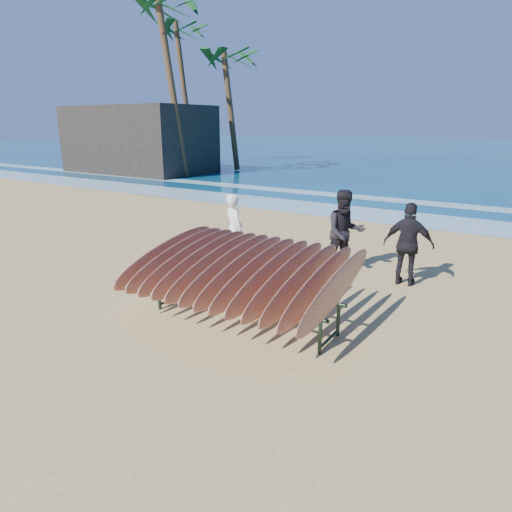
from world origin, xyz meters
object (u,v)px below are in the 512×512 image
object	(u,v)px
building	(139,139)
person_dark_b	(408,244)
person_dark_a	(345,232)
palm_left	(168,9)
surfboard_rack	(242,271)
palm_mid	(230,60)
person_white	(234,230)
palm_right	(182,33)

from	to	relation	value
building	person_dark_b	bearing A→B (deg)	-30.57
building	person_dark_a	bearing A→B (deg)	-32.27
person_dark_a	palm_left	distance (m)	20.08
surfboard_rack	palm_mid	size ratio (longest dim) A/B	0.42
person_dark_a	person_dark_b	xyz separation A→B (m)	(1.30, 0.02, -0.07)
palm_left	palm_mid	bearing A→B (deg)	88.57
palm_left	person_white	bearing A→B (deg)	-42.50
surfboard_rack	person_white	world-z (taller)	person_white
building	palm_left	world-z (taller)	palm_left
person_dark_a	palm_left	size ratio (longest dim) A/B	0.18
surfboard_rack	person_dark_a	world-z (taller)	person_dark_a
person_dark_b	palm_mid	bearing A→B (deg)	-50.64
person_dark_b	palm_mid	size ratio (longest dim) A/B	0.21
person_dark_a	building	size ratio (longest dim) A/B	0.19
person_dark_b	palm_mid	distance (m)	23.47
palm_mid	palm_right	world-z (taller)	palm_right
palm_mid	building	bearing A→B (deg)	-141.28
surfboard_rack	palm_left	distance (m)	21.75
palm_left	person_dark_a	bearing A→B (deg)	-35.98
person_dark_a	person_dark_b	distance (m)	1.31
person_white	person_dark_b	world-z (taller)	person_dark_b
person_white	palm_mid	size ratio (longest dim) A/B	0.21
building	palm_left	bearing A→B (deg)	-17.55
person_white	palm_right	bearing A→B (deg)	-18.62
surfboard_rack	person_dark_b	bearing A→B (deg)	61.06
surfboard_rack	palm_right	distance (m)	30.60
person_white	palm_left	size ratio (longest dim) A/B	0.16
surfboard_rack	palm_left	xyz separation A→B (m)	(-14.60, 14.03, 7.92)
person_dark_b	palm_right	xyz separation A→B (m)	(-21.93, 18.12, 8.42)
palm_mid	person_dark_b	bearing A→B (deg)	-44.72
person_white	palm_right	xyz separation A→B (m)	(-18.33, 18.88, 8.44)
person_dark_a	building	world-z (taller)	building
person_dark_a	palm_right	world-z (taller)	palm_right
person_dark_a	palm_mid	size ratio (longest dim) A/B	0.23
surfboard_rack	palm_mid	xyz separation A→B (m)	(-14.48, 19.16, 5.97)
palm_mid	palm_right	size ratio (longest dim) A/B	0.76
palm_left	palm_right	bearing A→B (deg)	127.95
person_white	person_dark_a	world-z (taller)	person_dark_a
person_white	palm_mid	distance (m)	21.75
surfboard_rack	person_dark_b	world-z (taller)	person_dark_b
surfboard_rack	building	bearing A→B (deg)	139.27
person_white	building	distance (m)	21.56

